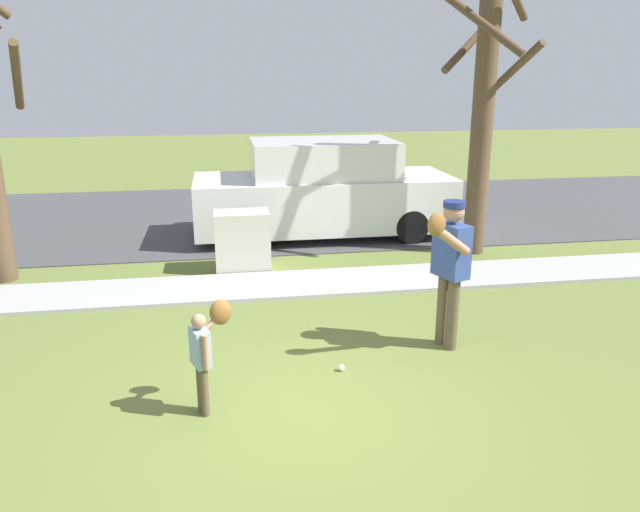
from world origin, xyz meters
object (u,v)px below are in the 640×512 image
object	(u,v)px
utility_cabinet	(242,241)
parked_van_white	(323,191)
baseball	(341,368)
person_adult	(449,259)
person_child	(206,344)
street_tree_near	(484,106)

from	to	relation	value
utility_cabinet	parked_van_white	distance (m)	2.63
baseball	person_adult	bearing A→B (deg)	16.88
person_adult	utility_cabinet	distance (m)	4.09
person_child	utility_cabinet	world-z (taller)	person_child
street_tree_near	baseball	bearing A→B (deg)	-128.26
street_tree_near	parked_van_white	world-z (taller)	street_tree_near
person_child	parked_van_white	world-z (taller)	parked_van_white
utility_cabinet	parked_van_white	xyz separation A→B (m)	(1.68, 1.99, 0.41)
baseball	utility_cabinet	world-z (taller)	utility_cabinet
person_adult	utility_cabinet	world-z (taller)	person_adult
baseball	street_tree_near	bearing A→B (deg)	51.74
utility_cabinet	person_adult	bearing A→B (deg)	-56.29
person_adult	utility_cabinet	size ratio (longest dim) A/B	1.79
baseball	utility_cabinet	size ratio (longest dim) A/B	0.07
person_adult	parked_van_white	bearing A→B (deg)	-104.49
street_tree_near	utility_cabinet	bearing A→B (deg)	-174.65
person_child	street_tree_near	distance (m)	6.94
person_child	person_adult	bearing A→B (deg)	-1.04
person_child	parked_van_white	xyz separation A→B (m)	(2.19, 6.32, 0.21)
parked_van_white	baseball	bearing A→B (deg)	82.38
person_child	baseball	distance (m)	1.67
utility_cabinet	street_tree_near	size ratio (longest dim) A/B	0.20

